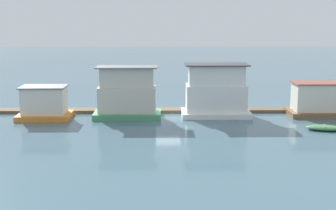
{
  "coord_description": "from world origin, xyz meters",
  "views": [
    {
      "loc": [
        -0.67,
        -45.15,
        10.06
      ],
      "look_at": [
        0.0,
        -1.0,
        1.4
      ],
      "focal_mm": 50.0,
      "sensor_mm": 36.0,
      "label": 1
    }
  ],
  "objects": [
    {
      "name": "dock_walkway",
      "position": [
        0.0,
        2.54,
        0.15
      ],
      "size": [
        59.6,
        1.71,
        0.3
      ],
      "primitive_type": "cube",
      "color": "brown",
      "rests_on": "ground_plane"
    },
    {
      "name": "houseboat_white",
      "position": [
        4.79,
        0.43,
        2.35
      ],
      "size": [
        6.8,
        3.61,
        5.21
      ],
      "color": "white",
      "rests_on": "ground_plane"
    },
    {
      "name": "houseboat_orange",
      "position": [
        -11.99,
        -0.47,
        1.46
      ],
      "size": [
        5.06,
        3.57,
        3.19
      ],
      "color": "orange",
      "rests_on": "ground_plane"
    },
    {
      "name": "houseboat_green",
      "position": [
        -3.99,
        -0.09,
        2.22
      ],
      "size": [
        6.58,
        3.21,
        5.04
      ],
      "color": "#4C9360",
      "rests_on": "ground_plane"
    },
    {
      "name": "ground_plane",
      "position": [
        0.0,
        0.0,
        0.0
      ],
      "size": [
        200.0,
        200.0,
        0.0
      ],
      "primitive_type": "plane",
      "color": "#426070"
    },
    {
      "name": "dinghy_green",
      "position": [
        13.66,
        -5.57,
        0.22
      ],
      "size": [
        3.39,
        2.11,
        0.44
      ],
      "color": "#47844C",
      "rests_on": "ground_plane"
    },
    {
      "name": "houseboat_brown",
      "position": [
        14.88,
        0.6,
        1.54
      ],
      "size": [
        5.52,
        3.6,
        3.34
      ],
      "color": "brown",
      "rests_on": "ground_plane"
    }
  ]
}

